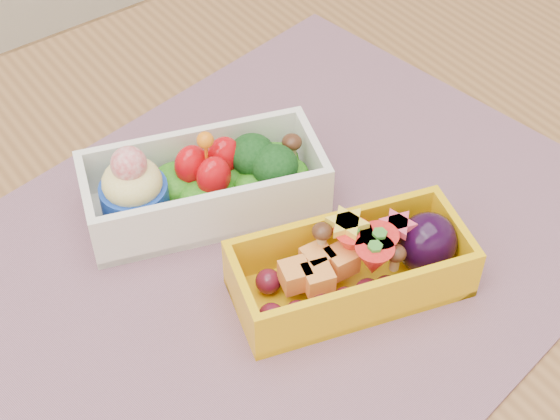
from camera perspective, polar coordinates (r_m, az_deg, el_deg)
table at (r=0.73m, az=-2.10°, el=-10.52°), size 1.20×0.80×0.75m
placemat at (r=0.68m, az=-0.26°, el=-2.78°), size 0.60×0.50×0.00m
bento_white at (r=0.69m, az=-5.23°, el=1.76°), size 0.21×0.14×0.08m
bento_yellow at (r=0.63m, az=5.14°, el=-3.79°), size 0.19×0.13×0.06m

